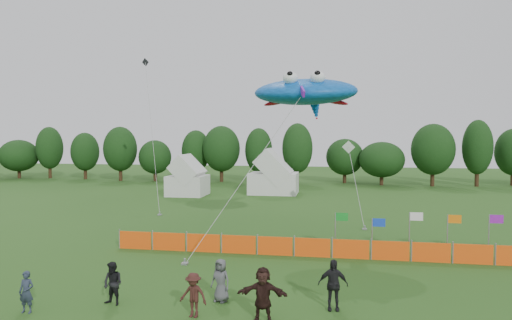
% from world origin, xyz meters
% --- Properties ---
extents(ground, '(160.00, 160.00, 0.00)m').
position_xyz_m(ground, '(0.00, 0.00, 0.00)').
color(ground, '#234C16').
rests_on(ground, ground).
extents(treeline, '(104.57, 8.78, 8.36)m').
position_xyz_m(treeline, '(1.61, 44.93, 4.18)').
color(treeline, '#382314').
rests_on(treeline, ground).
extents(tent_left, '(4.01, 4.01, 3.54)m').
position_xyz_m(tent_left, '(-11.73, 30.40, 1.79)').
color(tent_left, silver).
rests_on(tent_left, ground).
extents(tent_right, '(5.39, 4.31, 3.80)m').
position_xyz_m(tent_right, '(-2.76, 33.47, 1.92)').
color(tent_right, silver).
rests_on(tent_right, ground).
extents(barrier_fence, '(21.90, 0.06, 1.00)m').
position_xyz_m(barrier_fence, '(2.80, 7.32, 0.50)').
color(barrier_fence, '#F64F0D').
rests_on(barrier_fence, ground).
extents(flag_row, '(10.73, 0.37, 2.27)m').
position_xyz_m(flag_row, '(9.16, 9.04, 1.42)').
color(flag_row, gray).
rests_on(flag_row, ground).
extents(spectator_a, '(0.57, 0.39, 1.53)m').
position_xyz_m(spectator_a, '(-7.04, -2.15, 0.76)').
color(spectator_a, '#272F41').
rests_on(spectator_a, ground).
extents(spectator_b, '(0.92, 0.79, 1.64)m').
position_xyz_m(spectator_b, '(-4.32, -0.89, 0.82)').
color(spectator_b, black).
rests_on(spectator_b, ground).
extents(spectator_c, '(1.11, 0.75, 1.59)m').
position_xyz_m(spectator_c, '(-0.95, -1.50, 0.79)').
color(spectator_c, '#391B17').
rests_on(spectator_c, ground).
extents(spectator_d, '(1.14, 0.55, 1.88)m').
position_xyz_m(spectator_d, '(3.91, 0.03, 0.94)').
color(spectator_d, black).
rests_on(spectator_d, ground).
extents(spectator_e, '(0.94, 0.77, 1.66)m').
position_xyz_m(spectator_e, '(-0.37, 0.15, 0.83)').
color(spectator_e, '#4B4C50').
rests_on(spectator_e, ground).
extents(spectator_f, '(1.75, 0.56, 1.89)m').
position_xyz_m(spectator_f, '(1.53, -1.42, 0.94)').
color(spectator_f, black).
rests_on(spectator_f, ground).
extents(stingray_kite, '(8.94, 13.96, 10.13)m').
position_xyz_m(stingray_kite, '(2.22, 10.91, 9.00)').
color(stingray_kite, blue).
rests_on(stingray_kite, ground).
extents(small_kite_white, '(1.61, 8.35, 6.04)m').
position_xyz_m(small_kite_white, '(5.37, 20.54, 3.78)').
color(small_kite_white, white).
rests_on(small_kite_white, ground).
extents(small_kite_dark, '(5.99, 10.36, 14.46)m').
position_xyz_m(small_kite_dark, '(-13.07, 23.70, 7.94)').
color(small_kite_dark, black).
rests_on(small_kite_dark, ground).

